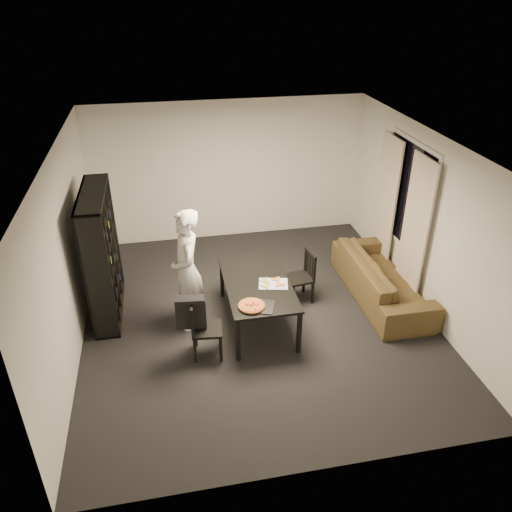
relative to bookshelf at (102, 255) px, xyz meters
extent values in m
cube|color=black|center=(2.16, -0.60, -0.95)|extent=(5.00, 5.50, 0.01)
cube|color=white|center=(2.16, -0.60, 1.65)|extent=(5.00, 5.50, 0.01)
cube|color=white|center=(2.16, 2.15, 0.35)|extent=(5.00, 0.01, 2.60)
cube|color=white|center=(2.16, -3.35, 0.35)|extent=(5.00, 0.01, 2.60)
cube|color=white|center=(-0.34, -0.60, 0.35)|extent=(0.01, 5.50, 2.60)
cube|color=white|center=(4.66, -0.60, 0.35)|extent=(0.01, 5.50, 2.60)
cube|color=black|center=(4.64, 0.00, 0.55)|extent=(0.02, 1.40, 1.60)
cube|color=white|center=(4.64, 0.00, 0.55)|extent=(0.03, 1.52, 1.72)
cube|color=beige|center=(4.56, -0.52, 0.20)|extent=(0.03, 0.70, 2.25)
cube|color=beige|center=(4.56, 0.52, 0.20)|extent=(0.03, 0.70, 2.25)
cube|color=black|center=(0.00, 0.00, 0.00)|extent=(0.35, 1.50, 1.90)
cube|color=black|center=(2.13, -0.75, -0.29)|extent=(0.91, 1.64, 0.04)
cube|color=black|center=(1.72, -1.52, -0.63)|extent=(0.05, 0.05, 0.65)
cube|color=black|center=(2.54, -1.52, -0.63)|extent=(0.05, 0.05, 0.65)
cube|color=black|center=(1.72, 0.03, -0.63)|extent=(0.05, 0.05, 0.65)
cube|color=black|center=(2.54, 0.03, -0.63)|extent=(0.05, 0.05, 0.65)
cube|color=black|center=(1.35, -1.31, -0.55)|extent=(0.43, 0.43, 0.04)
cube|color=black|center=(1.17, -1.29, -0.32)|extent=(0.08, 0.39, 0.42)
cube|color=black|center=(1.17, -1.29, -0.13)|extent=(0.07, 0.37, 0.05)
cube|color=black|center=(1.50, -1.49, -0.76)|extent=(0.04, 0.04, 0.38)
cube|color=black|center=(1.53, -1.16, -0.76)|extent=(0.04, 0.04, 0.38)
cube|color=black|center=(1.16, -1.46, -0.76)|extent=(0.04, 0.04, 0.38)
cube|color=black|center=(1.20, -1.12, -0.76)|extent=(0.04, 0.04, 0.38)
cube|color=black|center=(2.87, -0.30, -0.56)|extent=(0.43, 0.43, 0.04)
cube|color=black|center=(3.04, -0.27, -0.34)|extent=(0.09, 0.38, 0.41)
cube|color=black|center=(3.04, -0.27, -0.16)|extent=(0.08, 0.36, 0.05)
cube|color=black|center=(2.69, -0.16, -0.77)|extent=(0.04, 0.04, 0.37)
cube|color=black|center=(2.74, -0.48, -0.77)|extent=(0.04, 0.04, 0.37)
cube|color=black|center=(3.01, -0.12, -0.77)|extent=(0.04, 0.04, 0.37)
cube|color=black|center=(3.06, -0.44, -0.77)|extent=(0.04, 0.04, 0.37)
cube|color=black|center=(1.15, -1.29, -0.30)|extent=(0.40, 0.12, 0.42)
cube|color=black|center=(1.15, -1.29, -0.07)|extent=(0.39, 0.20, 0.05)
imported|color=silver|center=(1.17, -0.59, -0.06)|extent=(0.47, 0.68, 1.79)
cube|color=black|center=(2.03, -1.33, -0.26)|extent=(0.49, 0.44, 0.01)
cylinder|color=brown|center=(1.94, -1.33, -0.24)|extent=(0.35, 0.35, 0.02)
cylinder|color=#C88433|center=(1.94, -1.33, -0.23)|extent=(0.31, 0.31, 0.01)
cube|color=white|center=(2.34, -0.84, -0.26)|extent=(0.45, 0.38, 0.01)
imported|color=#3F3219|center=(4.17, -0.45, -0.62)|extent=(0.88, 2.24, 0.65)
camera|label=1|loc=(0.97, -6.56, 3.48)|focal=35.00mm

